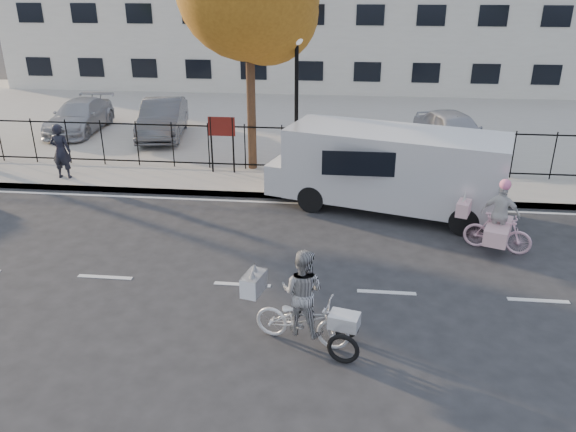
# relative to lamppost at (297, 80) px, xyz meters

# --- Properties ---
(ground) EXTENTS (120.00, 120.00, 0.00)m
(ground) POSITION_rel_lamppost_xyz_m (-0.50, -6.80, -3.11)
(ground) COLOR #333334
(road_markings) EXTENTS (60.00, 9.52, 0.01)m
(road_markings) POSITION_rel_lamppost_xyz_m (-0.50, -6.80, -3.11)
(road_markings) COLOR silver
(road_markings) RESTS_ON ground
(curb) EXTENTS (60.00, 0.10, 0.15)m
(curb) POSITION_rel_lamppost_xyz_m (-0.50, -1.75, -3.04)
(curb) COLOR #A8A399
(curb) RESTS_ON ground
(sidewalk) EXTENTS (60.00, 2.20, 0.15)m
(sidewalk) POSITION_rel_lamppost_xyz_m (-0.50, -0.70, -3.04)
(sidewalk) COLOR #A8A399
(sidewalk) RESTS_ON ground
(parking_lot) EXTENTS (60.00, 15.60, 0.15)m
(parking_lot) POSITION_rel_lamppost_xyz_m (-0.50, 8.20, -3.04)
(parking_lot) COLOR #A8A399
(parking_lot) RESTS_ON ground
(iron_fence) EXTENTS (58.00, 0.06, 1.50)m
(iron_fence) POSITION_rel_lamppost_xyz_m (-0.50, 0.40, -2.21)
(iron_fence) COLOR black
(iron_fence) RESTS_ON sidewalk
(building) EXTENTS (34.00, 10.00, 6.00)m
(building) POSITION_rel_lamppost_xyz_m (-0.50, 18.20, -0.11)
(building) COLOR silver
(building) RESTS_ON ground
(lamppost) EXTENTS (0.36, 0.36, 4.33)m
(lamppost) POSITION_rel_lamppost_xyz_m (0.00, 0.00, 0.00)
(lamppost) COLOR black
(lamppost) RESTS_ON sidewalk
(street_sign) EXTENTS (0.85, 0.06, 1.80)m
(street_sign) POSITION_rel_lamppost_xyz_m (-2.35, 0.00, -1.70)
(street_sign) COLOR black
(street_sign) RESTS_ON sidewalk
(zebra_trike) EXTENTS (2.10, 1.15, 1.80)m
(zebra_trike) POSITION_rel_lamppost_xyz_m (0.92, -8.65, -2.42)
(zebra_trike) COLOR white
(zebra_trike) RESTS_ON ground
(unicorn_bike) EXTENTS (1.80, 1.31, 1.78)m
(unicorn_bike) POSITION_rel_lamppost_xyz_m (5.13, -4.57, -2.45)
(unicorn_bike) COLOR #FBBFD2
(unicorn_bike) RESTS_ON ground
(white_van) EXTENTS (6.73, 3.65, 2.23)m
(white_van) POSITION_rel_lamppost_xyz_m (2.76, -2.30, -1.88)
(white_van) COLOR white
(white_van) RESTS_ON ground
(pedestrian) EXTENTS (0.63, 0.41, 1.72)m
(pedestrian) POSITION_rel_lamppost_xyz_m (-7.20, -1.06, -2.10)
(pedestrian) COLOR black
(pedestrian) RESTS_ON sidewalk
(lot_car_a) EXTENTS (1.89, 4.31, 1.23)m
(lot_car_a) POSITION_rel_lamppost_xyz_m (-9.23, 4.52, -2.35)
(lot_car_a) COLOR #A6A8AD
(lot_car_a) RESTS_ON parking_lot
(lot_car_c) EXTENTS (2.19, 4.51, 1.42)m
(lot_car_c) POSITION_rel_lamppost_xyz_m (-5.62, 4.10, -2.25)
(lot_car_c) COLOR #4B4E52
(lot_car_c) RESTS_ON parking_lot
(lot_car_d) EXTENTS (2.80, 4.47, 1.42)m
(lot_car_d) POSITION_rel_lamppost_xyz_m (5.35, 3.28, -2.25)
(lot_car_d) COLOR #AAAAB1
(lot_car_d) RESTS_ON parking_lot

